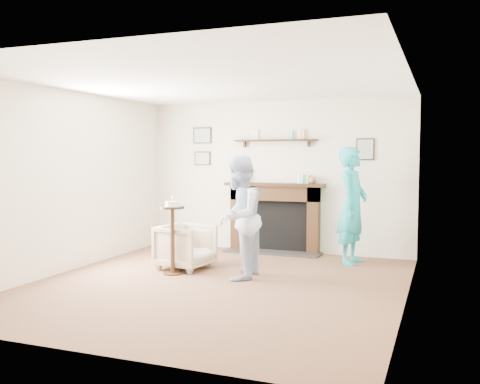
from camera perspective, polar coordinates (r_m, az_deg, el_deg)
name	(u,v)px	position (r m, az deg, el deg)	size (l,w,h in m)	color
ground	(217,285)	(6.75, -2.47, -9.83)	(5.00, 5.00, 0.00)	brown
room_shell	(237,154)	(7.20, -0.33, 4.07)	(4.54, 5.02, 2.52)	beige
armchair	(186,269)	(7.70, -5.80, -8.13)	(0.67, 0.69, 0.63)	#BAAE8A
man	(239,278)	(7.09, -0.14, -9.17)	(0.78, 0.61, 1.61)	#A1B1CA
woman	(352,264)	(8.18, 11.81, -7.48)	(0.63, 0.41, 1.73)	teal
pedestal_table	(172,226)	(7.27, -7.24, -3.66)	(0.33, 0.33, 1.05)	black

